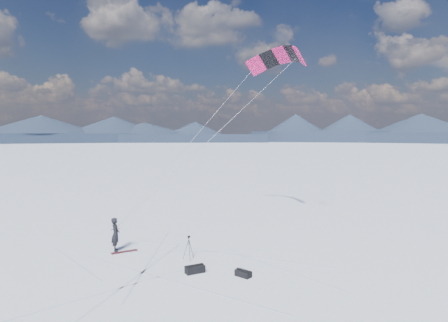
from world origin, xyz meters
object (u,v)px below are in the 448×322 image
object	(u,v)px
gear_bag_b	(243,273)
snowboard	(124,252)
snowkiter	(116,251)
tripod	(189,244)
gear_bag_a	(195,269)

from	to	relation	value
gear_bag_b	snowboard	bearing A→B (deg)	-169.51
snowboard	gear_bag_b	distance (m)	7.59
snowkiter	snowboard	bearing A→B (deg)	-130.75
tripod	gear_bag_a	world-z (taller)	tripod
snowkiter	gear_bag_b	distance (m)	8.20
snowboard	gear_bag_a	xyz separation A→B (m)	(3.29, -4.23, 0.16)
tripod	gear_bag_a	bearing A→B (deg)	-124.28
gear_bag_a	tripod	bearing A→B (deg)	75.91
snowboard	gear_bag_b	bearing A→B (deg)	-59.66
gear_bag_b	tripod	bearing A→B (deg)	178.21
gear_bag_b	gear_bag_a	bearing A→B (deg)	-152.02
snowkiter	tripod	xyz separation A→B (m)	(3.84, -2.57, 0.83)
gear_bag_a	gear_bag_b	size ratio (longest dim) A/B	1.17
snowkiter	gear_bag_a	distance (m)	5.97
tripod	gear_bag_b	bearing A→B (deg)	-89.07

